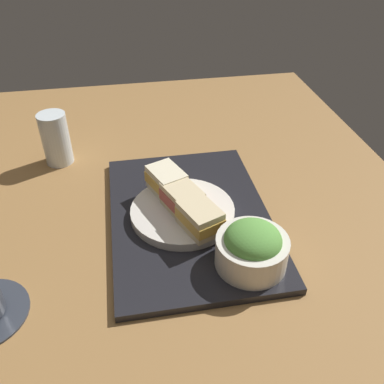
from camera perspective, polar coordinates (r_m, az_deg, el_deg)
ground_plane at (r=86.07cm, az=-0.54°, el=-3.61°), size 140.00×100.00×3.00cm
serving_tray at (r=82.96cm, az=-0.51°, el=-3.41°), size 44.22×30.84×1.49cm
sandwich_plate at (r=81.65cm, az=-1.30°, el=-2.71°), size 20.37×20.37×1.74cm
sandwich_near at (r=75.15cm, az=1.09°, el=-3.56°), size 9.77×8.39×4.83cm
sandwich_middle at (r=79.61cm, az=-1.33°, el=-0.89°), size 9.49×8.38×4.81cm
sandwich_far at (r=84.28cm, az=-3.49°, el=1.54°), size 9.70×8.56×4.99cm
salad_bowl at (r=70.82cm, az=8.22°, el=-7.52°), size 12.30×12.30×8.15cm
drinking_glass at (r=102.68cm, az=-18.16°, el=6.95°), size 6.47×6.47×12.43cm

